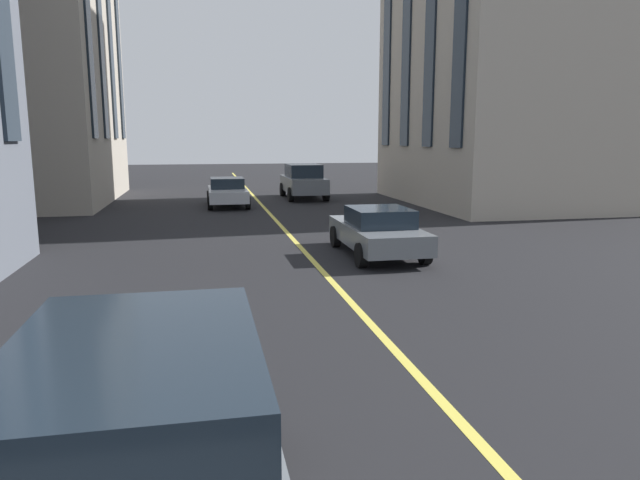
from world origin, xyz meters
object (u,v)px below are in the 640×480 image
(car_grey_near, at_px, (378,231))
(car_silver_parked_b, at_px, (227,192))
(car_grey_oncoming, at_px, (303,181))
(car_grey_trailing, at_px, (141,460))

(car_grey_near, bearing_deg, car_silver_parked_b, 15.41)
(car_grey_oncoming, bearing_deg, car_silver_parked_b, 123.25)
(car_grey_near, xyz_separation_m, car_grey_trailing, (-11.32, 5.29, 0.27))
(car_grey_near, height_order, car_grey_trailing, car_grey_trailing)
(car_grey_oncoming, bearing_deg, car_grey_near, 177.66)
(car_grey_trailing, xyz_separation_m, car_silver_parked_b, (24.39, -1.68, -0.27))
(car_grey_trailing, height_order, car_grey_oncoming, same)
(car_grey_near, relative_size, car_grey_trailing, 0.94)
(car_grey_trailing, height_order, car_silver_parked_b, car_grey_trailing)
(car_grey_near, distance_m, car_grey_oncoming, 15.87)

